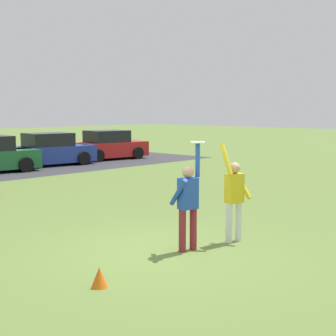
{
  "coord_description": "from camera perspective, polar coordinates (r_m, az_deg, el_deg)",
  "views": [
    {
      "loc": [
        -6.68,
        -6.3,
        2.71
      ],
      "look_at": [
        0.92,
        0.81,
        1.48
      ],
      "focal_mm": 52.66,
      "sensor_mm": 36.0,
      "label": 1
    }
  ],
  "objects": [
    {
      "name": "ground_plane",
      "position": [
        9.58,
        -0.24,
        -9.67
      ],
      "size": [
        120.0,
        120.0,
        0.0
      ],
      "primitive_type": "plane",
      "color": "olive"
    },
    {
      "name": "frisbee_disc",
      "position": [
        9.44,
        3.46,
        2.99
      ],
      "size": [
        0.27,
        0.27,
        0.02
      ],
      "primitive_type": "cylinder",
      "color": "white",
      "rests_on": "person_catcher"
    },
    {
      "name": "parked_car_blue",
      "position": [
        24.72,
        -13.44,
        1.98
      ],
      "size": [
        4.3,
        2.44,
        1.59
      ],
      "rotation": [
        0.0,
        0.0,
        -0.13
      ],
      "color": "#233893",
      "rests_on": "ground_plane"
    },
    {
      "name": "person_defender",
      "position": [
        10.17,
        7.68,
        -3.1
      ],
      "size": [
        0.6,
        0.52,
        2.04
      ],
      "rotation": [
        0.0,
        0.0,
        2.91
      ],
      "color": "silver",
      "rests_on": "ground_plane"
    },
    {
      "name": "field_cone_orange",
      "position": [
        7.8,
        -7.94,
        -12.4
      ],
      "size": [
        0.26,
        0.26,
        0.32
      ],
      "primitive_type": "cone",
      "color": "orange",
      "rests_on": "ground_plane"
    },
    {
      "name": "parked_car_red",
      "position": [
        27.22,
        -6.88,
        2.54
      ],
      "size": [
        4.3,
        2.44,
        1.59
      ],
      "rotation": [
        0.0,
        0.0,
        -0.13
      ],
      "color": "red",
      "rests_on": "ground_plane"
    },
    {
      "name": "person_catcher",
      "position": [
        9.44,
        2.32,
        -3.79
      ],
      "size": [
        0.57,
        0.48,
        2.08
      ],
      "rotation": [
        0.0,
        0.0,
        -0.23
      ],
      "color": "maroon",
      "rests_on": "ground_plane"
    }
  ]
}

